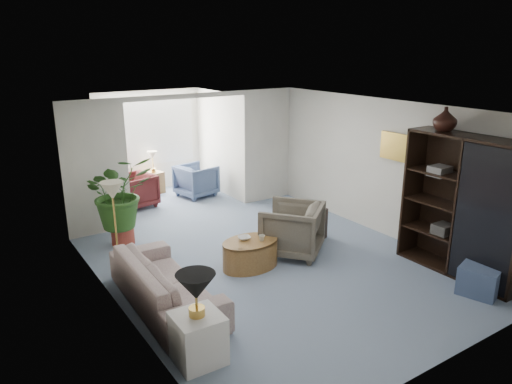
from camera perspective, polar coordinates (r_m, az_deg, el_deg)
floor at (r=7.83m, az=2.46°, el=-8.80°), size 6.00×6.00×0.00m
sunroom_floor at (r=11.16m, az=-9.99°, el=-1.03°), size 2.60×2.60×0.00m
back_pier_left at (r=9.23m, az=-18.41°, el=2.61°), size 1.20×0.12×2.50m
back_pier_right at (r=10.81m, az=1.35°, el=5.49°), size 1.20×0.12×2.50m
back_header at (r=9.68m, az=-8.04°, el=11.17°), size 2.60×0.12×0.10m
window_pane at (r=11.81m, az=-12.49°, el=6.81°), size 2.20×0.02×1.50m
window_blinds at (r=11.78m, az=-12.44°, el=6.79°), size 2.20×0.02×1.50m
framed_picture at (r=8.83m, az=16.08°, el=5.20°), size 0.04×0.50×0.40m
sofa at (r=6.74m, az=-10.65°, el=-10.45°), size 0.95×2.28×0.66m
end_table at (r=5.63m, az=-6.87°, el=-16.78°), size 0.54×0.54×0.57m
table_lamp at (r=5.30m, az=-7.12°, el=-11.04°), size 0.44×0.44×0.30m
floor_lamp at (r=7.76m, az=-16.63°, el=0.15°), size 0.36×0.36×0.28m
coffee_table at (r=7.72m, az=-0.68°, el=-7.32°), size 1.16×1.16×0.45m
coffee_bowl at (r=7.68m, az=-1.40°, el=-5.45°), size 0.24×0.24×0.05m
coffee_cup at (r=7.61m, az=0.68°, el=-5.46°), size 0.12×0.12×0.09m
wingback_chair at (r=8.14m, az=4.27°, el=-4.41°), size 1.34×1.34×0.88m
side_table_dark at (r=8.83m, az=6.66°, el=-3.84°), size 0.57×0.51×0.56m
entertainment_cabinet at (r=7.89m, az=23.41°, el=-1.63°), size 0.52×1.93×2.15m
cabinet_urn at (r=7.89m, az=21.45°, el=8.02°), size 0.35×0.35×0.37m
ottoman at (r=7.66m, az=24.95°, el=-9.38°), size 0.65×0.65×0.41m
plant_pot at (r=8.93m, az=-15.45°, el=-4.95°), size 0.40×0.40×0.32m
house_plant at (r=8.68m, az=-15.86°, el=-0.01°), size 1.16×1.00×1.29m
sunroom_chair_blue at (r=11.35m, az=-7.06°, el=1.37°), size 0.96×0.94×0.74m
sunroom_chair_maroon at (r=10.80m, az=-14.17°, el=0.12°), size 0.94×0.92×0.73m
sunroom_table at (r=11.76m, az=-11.95°, el=1.07°), size 0.47×0.40×0.51m
shelf_clutter at (r=7.80m, az=23.69°, el=-1.74°), size 0.30×1.26×1.06m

